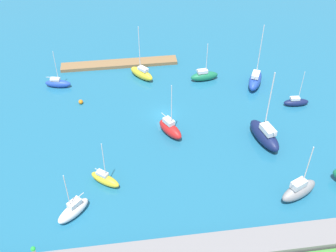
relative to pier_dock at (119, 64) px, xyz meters
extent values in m
plane|color=#1E668C|center=(-7.05, 17.89, -0.35)|extent=(160.00, 160.00, 0.00)
cube|color=olive|center=(0.00, 0.00, 0.00)|extent=(23.89, 2.83, 0.69)
cube|color=gray|center=(-7.05, 46.06, 0.41)|extent=(70.86, 3.70, 1.52)
sphere|color=green|center=(11.25, 46.06, 4.63)|extent=(0.56, 0.56, 0.56)
ellipsoid|color=#2347B2|center=(-25.55, 11.07, 0.87)|extent=(5.00, 6.96, 2.43)
cube|color=silver|center=(-25.31, 11.54, 2.44)|extent=(2.28, 2.75, 0.71)
cylinder|color=silver|center=(-25.70, 10.77, 7.11)|extent=(0.16, 0.16, 10.05)
cylinder|color=silver|center=(-25.04, 12.08, 2.94)|extent=(1.44, 2.68, 0.13)
ellipsoid|color=#141E4C|center=(-22.15, 26.94, 0.90)|extent=(4.25, 8.18, 2.49)
cube|color=silver|center=(-22.29, 27.54, 2.59)|extent=(2.13, 3.08, 0.89)
cylinder|color=silver|center=(-22.07, 26.56, 7.34)|extent=(0.19, 0.19, 10.39)
cylinder|color=silver|center=(-22.40, 28.00, 3.18)|extent=(0.81, 2.93, 0.15)
ellipsoid|color=yellow|center=(3.49, 32.74, 0.44)|extent=(4.72, 4.15, 1.57)
cube|color=silver|center=(3.80, 32.50, 1.48)|extent=(1.92, 1.77, 0.51)
cylinder|color=silver|center=(3.30, 32.89, 4.37)|extent=(0.12, 0.12, 6.30)
cylinder|color=silver|center=(4.05, 32.30, 1.89)|extent=(1.55, 1.24, 0.09)
ellipsoid|color=#19724C|center=(-16.29, 7.85, 0.52)|extent=(5.67, 2.40, 1.74)
cube|color=silver|center=(-15.85, 7.90, 1.70)|extent=(2.09, 1.30, 0.62)
cylinder|color=silver|center=(-16.56, 7.82, 4.48)|extent=(0.13, 0.13, 6.18)
cylinder|color=silver|center=(-15.51, 7.93, 2.17)|extent=(2.12, 0.33, 0.11)
ellipsoid|color=red|center=(-7.38, 23.17, 0.69)|extent=(4.35, 5.66, 2.07)
cube|color=silver|center=(-7.17, 22.79, 2.11)|extent=(1.97, 2.27, 0.77)
cylinder|color=silver|center=(-7.51, 23.40, 5.63)|extent=(0.13, 0.13, 7.80)
cylinder|color=silver|center=(-6.86, 22.24, 2.64)|extent=(1.40, 2.37, 0.10)
ellipsoid|color=gray|center=(-23.24, 38.88, 0.82)|extent=(6.35, 4.28, 2.33)
cube|color=silver|center=(-22.80, 39.08, 2.48)|extent=(2.48, 1.97, 0.99)
cylinder|color=silver|center=(-23.52, 38.75, 5.46)|extent=(0.15, 0.15, 6.95)
cylinder|color=silver|center=(-22.51, 39.21, 3.12)|extent=(2.08, 1.02, 0.12)
ellipsoid|color=white|center=(7.79, 37.90, 0.52)|extent=(4.87, 4.78, 1.73)
cube|color=silver|center=(7.50, 37.61, 1.71)|extent=(2.04, 2.02, 0.67)
cylinder|color=silver|center=(7.97, 38.07, 4.44)|extent=(0.12, 0.12, 6.12)
cylinder|color=silver|center=(7.11, 37.24, 2.20)|extent=(1.80, 1.74, 0.10)
ellipsoid|color=#2347B2|center=(12.01, 6.41, 0.40)|extent=(5.17, 2.59, 1.48)
cube|color=silver|center=(12.40, 6.33, 1.37)|extent=(1.94, 1.30, 0.47)
cylinder|color=silver|center=(11.77, 6.47, 4.24)|extent=(0.12, 0.12, 6.20)
cylinder|color=silver|center=(12.89, 6.22, 1.76)|extent=(2.26, 0.59, 0.10)
ellipsoid|color=#141E4C|center=(-31.04, 18.29, 0.30)|extent=(4.63, 1.70, 1.29)
cube|color=silver|center=(-30.68, 18.27, 1.19)|extent=(1.68, 0.97, 0.49)
cylinder|color=silver|center=(-31.27, 18.30, 3.84)|extent=(0.11, 0.11, 5.80)
cylinder|color=silver|center=(-30.40, 18.26, 1.58)|extent=(1.74, 0.16, 0.09)
ellipsoid|color=yellow|center=(-4.15, 5.45, 0.64)|extent=(5.08, 5.61, 1.97)
cube|color=silver|center=(-4.45, 5.81, 1.92)|extent=(2.16, 2.29, 0.59)
cylinder|color=silver|center=(-3.97, 5.23, 6.11)|extent=(0.14, 0.14, 8.98)
cylinder|color=silver|center=(-4.71, 6.13, 2.37)|extent=(1.57, 1.87, 0.11)
sphere|color=orange|center=(7.58, 12.52, 0.06)|extent=(0.82, 0.82, 0.82)
camera|label=1|loc=(-0.07, 73.78, 43.87)|focal=43.47mm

